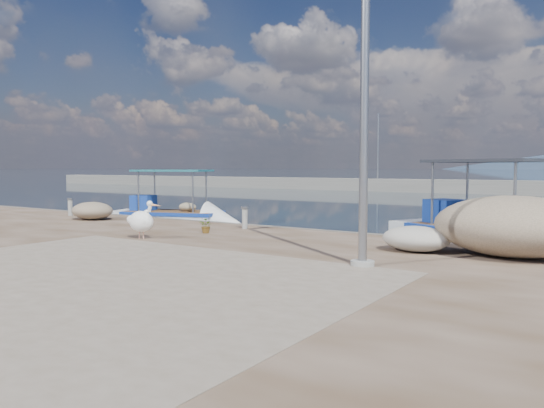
{
  "coord_description": "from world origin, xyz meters",
  "views": [
    {
      "loc": [
        8.31,
        -8.53,
        2.34
      ],
      "look_at": [
        0.0,
        3.8,
        1.3
      ],
      "focal_mm": 35.0,
      "sensor_mm": 36.0,
      "label": 1
    }
  ],
  "objects": [
    {
      "name": "bollard_near",
      "position": [
        -1.15,
        4.06,
        0.86
      ],
      "size": [
        0.22,
        0.22,
        0.66
      ],
      "color": "gray",
      "rests_on": "quay"
    },
    {
      "name": "lamp_post",
      "position": [
        4.25,
        0.53,
        3.8
      ],
      "size": [
        0.44,
        0.96,
        7.0
      ],
      "color": "gray",
      "rests_on": "quay"
    },
    {
      "name": "net_pile_b",
      "position": [
        -7.26,
        3.28,
        0.81
      ],
      "size": [
        1.59,
        1.24,
        0.62
      ],
      "primitive_type": "ellipsoid",
      "color": "tan",
      "rests_on": "quay"
    },
    {
      "name": "quay_patch",
      "position": [
        1.0,
        -3.0,
        0.5
      ],
      "size": [
        9.0,
        7.0,
        0.01
      ],
      "primitive_type": "cube",
      "color": "gray",
      "rests_on": "quay"
    },
    {
      "name": "potted_plant",
      "position": [
        -1.39,
        2.6,
        0.71
      ],
      "size": [
        0.43,
        0.39,
        0.42
      ],
      "primitive_type": "imported",
      "rotation": [
        0.0,
        0.0,
        -0.16
      ],
      "color": "#33722D",
      "rests_on": "quay"
    },
    {
      "name": "breakwater",
      "position": [
        -0.0,
        40.0,
        0.6
      ],
      "size": [
        120.0,
        2.2,
        7.5
      ],
      "color": "gray",
      "rests_on": "ground"
    },
    {
      "name": "net_pile_c",
      "position": [
        6.4,
        3.16,
        1.13
      ],
      "size": [
        3.21,
        2.29,
        1.26
      ],
      "primitive_type": "ellipsoid",
      "color": "tan",
      "rests_on": "quay"
    },
    {
      "name": "bollard_far",
      "position": [
        -9.18,
        3.76,
        0.86
      ],
      "size": [
        0.22,
        0.22,
        0.67
      ],
      "color": "gray",
      "rests_on": "quay"
    },
    {
      "name": "boat_right",
      "position": [
        4.95,
        7.41,
        0.23
      ],
      "size": [
        6.48,
        4.51,
        2.99
      ],
      "rotation": [
        0.0,
        0.0,
        -0.44
      ],
      "color": "white",
      "rests_on": "ground"
    },
    {
      "name": "ground",
      "position": [
        0.0,
        0.0,
        0.0
      ],
      "size": [
        1400.0,
        1400.0,
        0.0
      ],
      "primitive_type": "plane",
      "color": "#162635",
      "rests_on": "ground"
    },
    {
      "name": "net_pile_d",
      "position": [
        4.51,
        2.74,
        0.78
      ],
      "size": [
        1.48,
        1.11,
        0.56
      ],
      "primitive_type": "ellipsoid",
      "color": "#B4B2A7",
      "rests_on": "quay"
    },
    {
      "name": "boat_left",
      "position": [
        -7.23,
        7.15,
        0.2
      ],
      "size": [
        5.7,
        3.37,
        2.6
      ],
      "rotation": [
        0.0,
        0.0,
        0.32
      ],
      "color": "white",
      "rests_on": "ground"
    },
    {
      "name": "pelican",
      "position": [
        -2.0,
        0.79,
        0.97
      ],
      "size": [
        1.04,
        0.61,
        0.99
      ],
      "rotation": [
        0.0,
        0.0,
        0.21
      ],
      "color": "tan",
      "rests_on": "quay"
    }
  ]
}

